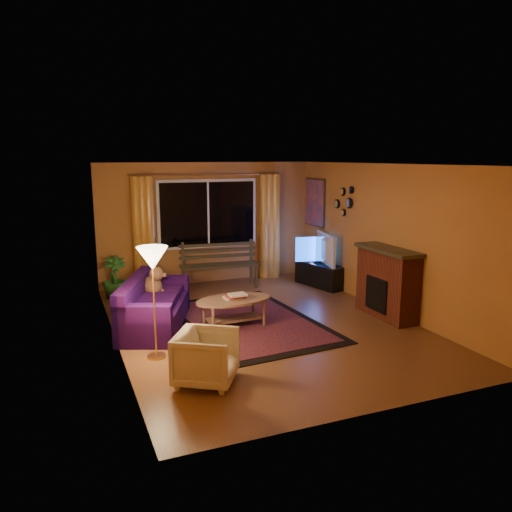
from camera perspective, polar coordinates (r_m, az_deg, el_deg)
name	(u,v)px	position (r m, az deg, el deg)	size (l,w,h in m)	color
floor	(263,325)	(7.99, 0.81, -7.87)	(4.50, 6.00, 0.02)	brown
ceiling	(264,164)	(7.55, 0.87, 10.51)	(4.50, 6.00, 0.02)	white
wall_back	(207,223)	(10.48, -5.57, 3.77)	(4.50, 0.02, 2.50)	#BD7B3A
wall_left	(112,258)	(7.12, -16.17, -0.20)	(0.02, 6.00, 2.50)	#BD7B3A
wall_right	(385,238)	(8.78, 14.57, 2.01)	(0.02, 6.00, 2.50)	#BD7B3A
window	(208,214)	(10.39, -5.48, 4.82)	(2.00, 0.02, 1.30)	black
curtain_rod	(208,175)	(10.29, -5.50, 9.23)	(0.03, 0.03, 3.20)	#BF8C3F
curtain_left	(144,234)	(10.07, -12.73, 2.50)	(0.36, 0.36, 2.24)	gold
curtain_right	(269,227)	(10.83, 1.52, 3.38)	(0.36, 0.36, 2.24)	gold
bench	(220,277)	(10.07, -4.14, -2.38)	(1.57, 0.46, 0.47)	#342E1D
potted_plant	(115,278)	(9.67, -15.85, -2.39)	(0.44, 0.44, 0.79)	#235B1E
sofa	(155,303)	(7.91, -11.48, -5.31)	(0.81, 1.90, 0.77)	#230843
dog	(152,283)	(8.27, -11.75, -3.05)	(0.29, 0.40, 0.44)	brown
armchair	(206,355)	(5.95, -5.70, -11.20)	(0.67, 0.63, 0.69)	beige
floor_lamp	(154,303)	(6.63, -11.55, -5.31)	(0.25, 0.25, 1.49)	#BF8C3F
rug	(248,321)	(8.10, -0.89, -7.46)	(1.98, 3.13, 0.02)	maroon
coffee_table	(234,312)	(7.86, -2.54, -6.44)	(1.22, 1.22, 0.44)	#956E56
tv_console	(320,275)	(10.29, 7.32, -2.15)	(0.38, 1.13, 0.47)	black
television	(321,249)	(10.18, 7.40, 0.84)	(1.08, 0.14, 0.62)	black
fireplace	(387,284)	(8.49, 14.79, -3.15)	(0.40, 1.20, 1.10)	maroon
mirror_cluster	(343,200)	(9.76, 9.95, 6.35)	(0.06, 0.60, 0.56)	black
painting	(315,202)	(10.77, 6.73, 6.09)	(0.04, 0.76, 0.96)	#EA5A30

